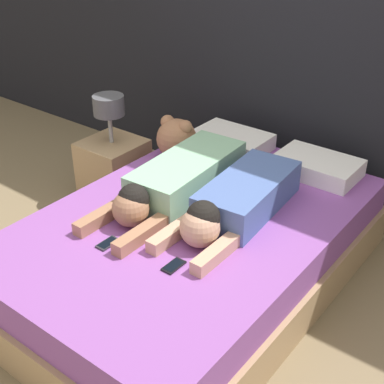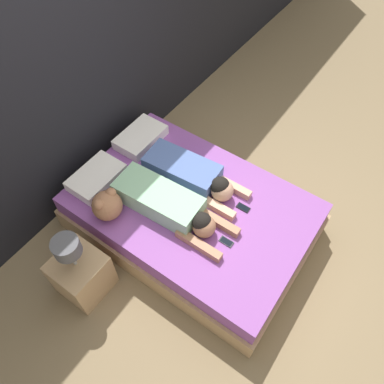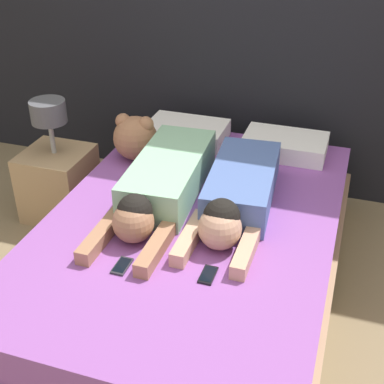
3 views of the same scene
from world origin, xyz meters
name	(u,v)px [view 3 (image 3 of 3)]	position (x,y,z in m)	size (l,w,h in m)	color
ground_plane	(192,285)	(0.00, 0.00, 0.00)	(12.00, 12.00, 0.00)	#7F6B4C
bed	(192,253)	(0.00, 0.00, 0.22)	(1.49, 2.19, 0.45)	tan
pillow_head_left	(187,131)	(-0.32, 0.87, 0.50)	(0.51, 0.33, 0.11)	white
pillow_head_right	(285,145)	(0.32, 0.87, 0.50)	(0.51, 0.33, 0.11)	white
person_left	(161,185)	(-0.20, 0.10, 0.55)	(0.38, 1.16, 0.23)	#8CBF99
person_right	(237,195)	(0.20, 0.12, 0.54)	(0.38, 1.03, 0.24)	#4C66A5
cell_phone_left	(122,266)	(-0.17, -0.48, 0.45)	(0.06, 0.12, 0.01)	#2D2D33
cell_phone_right	(208,275)	(0.21, -0.42, 0.45)	(0.06, 0.12, 0.01)	black
plush_toy	(135,137)	(-0.53, 0.52, 0.59)	(0.27, 0.27, 0.28)	#996647
nightstand	(58,178)	(-1.05, 0.42, 0.27)	(0.40, 0.40, 0.79)	tan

